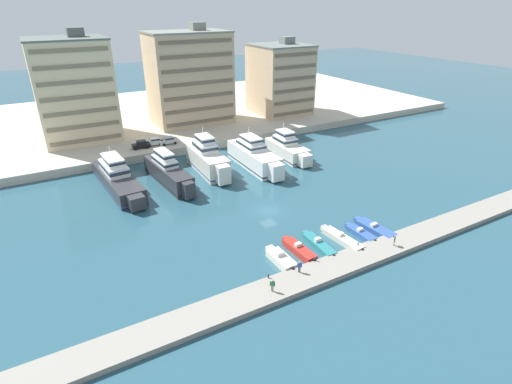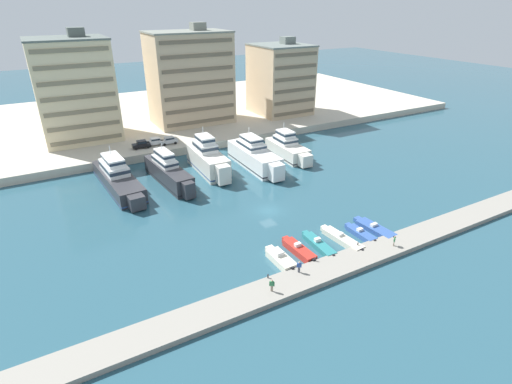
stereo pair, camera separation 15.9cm
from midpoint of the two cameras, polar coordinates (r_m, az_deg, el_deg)
name	(u,v)px [view 1 (the left image)]	position (r m, az deg, el deg)	size (l,w,h in m)	color
ground_plane	(268,211)	(69.33, 1.73, -2.69)	(400.00, 400.00, 0.00)	#285160
quay_promenade	(154,116)	(129.01, -14.45, 10.47)	(180.00, 70.00, 1.84)	beige
pier_dock	(339,265)	(56.38, 11.76, -10.21)	(120.00, 4.52, 0.73)	gray
yacht_charcoal_far_left	(117,178)	(81.42, -19.24, 1.94)	(6.33, 23.10, 7.84)	#333338
yacht_charcoal_left	(168,172)	(81.00, -12.49, 2.81)	(5.20, 19.36, 8.04)	#333338
yacht_ivory_mid_left	(208,159)	(84.99, -6.95, 4.71)	(5.07, 17.36, 9.32)	silver
yacht_white_center_left	(254,156)	(87.11, -0.30, 5.17)	(5.22, 19.82, 8.24)	white
yacht_ivory_center	(287,148)	(93.16, 4.46, 6.28)	(5.19, 16.04, 7.79)	silver
motorboat_cream_far_left	(281,259)	(56.26, 3.46, -9.51)	(2.13, 6.25, 1.58)	beige
motorboat_red_left	(299,250)	(58.31, 6.06, -8.21)	(1.96, 7.07, 1.53)	red
motorboat_teal_mid_left	(319,244)	(60.09, 8.86, -7.40)	(1.97, 7.60, 1.33)	teal
motorboat_cream_center_left	(342,239)	(61.96, 12.10, -6.57)	(2.34, 8.39, 1.30)	beige
motorboat_blue_center	(361,233)	(64.16, 14.65, -5.71)	(1.76, 6.26, 1.16)	#33569E
motorboat_blue_center_right	(375,228)	(66.09, 16.54, -5.00)	(2.71, 7.93, 1.14)	#33569E
car_black_far_left	(141,144)	(97.23, -16.16, 6.58)	(4.17, 2.07, 1.80)	black
car_white_left	(154,141)	(98.49, -14.35, 7.04)	(4.15, 2.02, 1.80)	white
car_silver_mid_left	(169,140)	(98.46, -12.43, 7.23)	(4.11, 1.93, 1.80)	#B7BCC1
apartment_block_far_left	(74,90)	(107.18, -24.60, 13.10)	(17.49, 15.51, 25.70)	beige
apartment_block_left	(190,78)	(114.34, -9.50, 15.75)	(21.40, 13.80, 26.10)	#C6AD89
apartment_block_mid_left	(280,79)	(124.11, 3.38, 15.80)	(15.15, 16.44, 21.82)	#C6AD89
pedestrian_near_edge	(272,284)	(49.83, 2.26, -13.05)	(0.54, 0.47, 1.70)	#7A6B56
pedestrian_mid_deck	(395,240)	(61.42, 19.12, -6.48)	(0.51, 0.44, 1.61)	#7A6B56
pedestrian_far_side	(300,266)	(53.12, 6.15, -10.45)	(0.59, 0.41, 1.67)	#282D3D
bollard_west	(268,276)	(52.26, 1.69, -11.88)	(0.20, 0.20, 0.61)	#2D2D33
bollard_west_mid	(316,259)	(55.84, 8.48, -9.43)	(0.20, 0.20, 0.61)	#2D2D33
bollard_east_mid	(358,244)	(60.17, 14.30, -7.20)	(0.20, 0.20, 0.61)	#2D2D33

